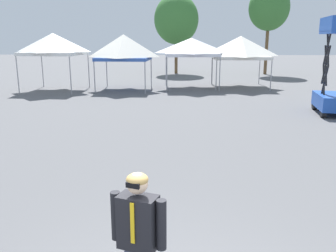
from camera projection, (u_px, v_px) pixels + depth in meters
canopy_tent_far_left at (53, 44)px, 21.60m from camera, size 3.59×3.59×3.48m
canopy_tent_right_of_center at (124, 47)px, 21.89m from camera, size 3.27×3.27×3.41m
canopy_tent_left_of_center at (192, 47)px, 22.74m from camera, size 3.58×3.58×3.21m
canopy_tent_far_right at (241, 47)px, 23.16m from camera, size 3.55×3.55×3.32m
scissor_lift at (336, 86)px, 14.95m from camera, size 1.73×2.48×4.01m
person_foreground at (138, 237)px, 3.85m from camera, size 0.62×0.36×1.78m
tree_behind_tents_center at (176, 19)px, 32.08m from camera, size 4.01×4.01×7.07m
tree_behind_tents_right at (269, 8)px, 31.06m from camera, size 3.54×3.54×7.72m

